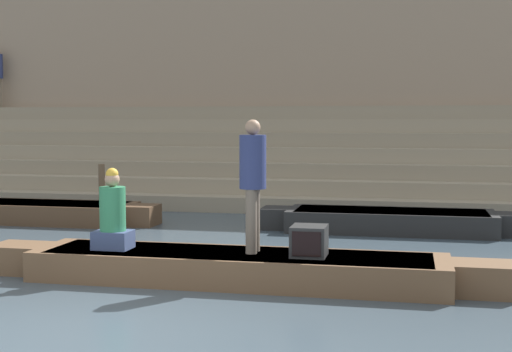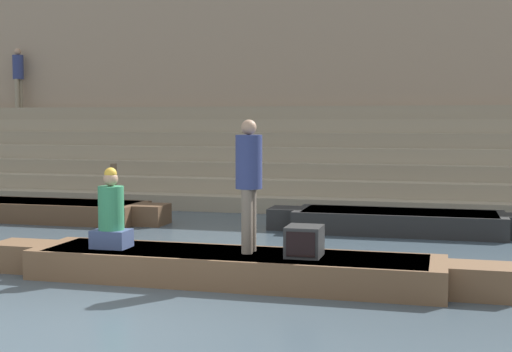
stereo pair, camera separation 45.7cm
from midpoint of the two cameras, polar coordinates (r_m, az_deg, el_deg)
ground_plane at (r=7.47m, az=-16.58°, el=-11.92°), size 120.00×120.00×0.00m
ghat_steps at (r=18.44m, az=1.30°, el=0.72°), size 36.00×4.16×2.48m
back_wall at (r=20.54m, az=2.44°, el=9.83°), size 34.20×1.28×8.08m
rowboat_main at (r=9.25m, az=-3.03°, el=-7.24°), size 6.89×1.28×0.39m
person_standing at (r=9.12m, az=-1.70°, el=-0.02°), size 0.34×0.34×1.71m
person_rowing at (r=9.66m, az=-12.73°, el=-3.19°), size 0.48×0.38×1.08m
tv_set at (r=8.96m, az=2.81°, el=-5.22°), size 0.44×0.48×0.38m
moored_boat_shore at (r=15.42m, az=-17.86°, el=-2.72°), size 5.13×1.31×0.40m
moored_boat_distant at (r=13.57m, az=9.74°, el=-3.52°), size 4.90×1.31×0.40m
mooring_post at (r=15.83m, az=-13.04°, el=-1.14°), size 0.14×0.14×1.15m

